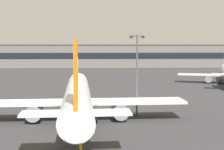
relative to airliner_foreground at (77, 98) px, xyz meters
name	(u,v)px	position (x,y,z in m)	size (l,w,h in m)	color
ground_plane	(64,136)	(-1.23, -8.80, -3.37)	(400.00, 400.00, 0.00)	#353538
taxiway_centreline	(77,98)	(-1.23, 21.20, -3.37)	(0.30, 180.00, 0.01)	yellow
airliner_foreground	(77,98)	(0.00, 0.00, 0.00)	(32.18, 41.50, 11.65)	white
apron_lamp_post	(137,74)	(9.11, 3.48, 3.24)	(2.24, 0.90, 12.61)	#515156
safety_cone_by_nose_gear	(91,100)	(1.66, 17.09, -3.11)	(0.44, 0.44, 0.55)	orange
terminal_building	(111,56)	(10.20, 119.55, 2.12)	(111.11, 12.40, 10.97)	slate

